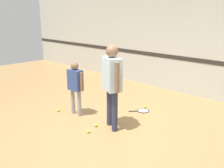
{
  "coord_description": "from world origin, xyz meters",
  "views": [
    {
      "loc": [
        3.38,
        -3.24,
        2.25
      ],
      "look_at": [
        0.06,
        0.09,
        0.93
      ],
      "focal_mm": 40.0,
      "sensor_mm": 36.0,
      "label": 1
    }
  ],
  "objects_px": {
    "person_instructor": "(112,78)",
    "tennis_ball_near_instructor": "(88,131)",
    "racket_spare_on_floor": "(142,111)",
    "tennis_ball_by_spare_racket": "(145,107)",
    "person_student_left": "(75,83)",
    "tennis_ball_stray_left": "(96,125)",
    "tennis_ball_stray_right": "(58,110)"
  },
  "relations": [
    {
      "from": "tennis_ball_by_spare_racket",
      "to": "tennis_ball_stray_left",
      "type": "xyz_separation_m",
      "value": [
        -0.05,
        -1.57,
        0.0
      ]
    },
    {
      "from": "tennis_ball_stray_right",
      "to": "tennis_ball_by_spare_racket",
      "type": "bearing_deg",
      "value": 51.57
    },
    {
      "from": "person_instructor",
      "to": "tennis_ball_by_spare_racket",
      "type": "xyz_separation_m",
      "value": [
        -0.21,
        1.36,
        -1.01
      ]
    },
    {
      "from": "tennis_ball_stray_left",
      "to": "person_student_left",
      "type": "bearing_deg",
      "value": 171.64
    },
    {
      "from": "racket_spare_on_floor",
      "to": "tennis_ball_by_spare_racket",
      "type": "distance_m",
      "value": 0.23
    },
    {
      "from": "tennis_ball_by_spare_racket",
      "to": "tennis_ball_near_instructor",
      "type": "bearing_deg",
      "value": -88.36
    },
    {
      "from": "racket_spare_on_floor",
      "to": "person_instructor",
      "type": "bearing_deg",
      "value": 42.83
    },
    {
      "from": "person_instructor",
      "to": "tennis_ball_near_instructor",
      "type": "relative_size",
      "value": 25.64
    },
    {
      "from": "tennis_ball_stray_right",
      "to": "person_student_left",
      "type": "bearing_deg",
      "value": 24.7
    },
    {
      "from": "person_instructor",
      "to": "racket_spare_on_floor",
      "type": "relative_size",
      "value": 3.44
    },
    {
      "from": "person_instructor",
      "to": "racket_spare_on_floor",
      "type": "xyz_separation_m",
      "value": [
        -0.12,
        1.15,
        -1.04
      ]
    },
    {
      "from": "tennis_ball_near_instructor",
      "to": "tennis_ball_stray_left",
      "type": "bearing_deg",
      "value": 110.03
    },
    {
      "from": "tennis_ball_stray_left",
      "to": "tennis_ball_stray_right",
      "type": "distance_m",
      "value": 1.27
    },
    {
      "from": "person_instructor",
      "to": "person_student_left",
      "type": "relative_size",
      "value": 1.37
    },
    {
      "from": "tennis_ball_stray_left",
      "to": "tennis_ball_stray_right",
      "type": "xyz_separation_m",
      "value": [
        -1.27,
        -0.09,
        0.0
      ]
    },
    {
      "from": "racket_spare_on_floor",
      "to": "person_student_left",
      "type": "bearing_deg",
      "value": -0.52
    },
    {
      "from": "person_instructor",
      "to": "person_student_left",
      "type": "distance_m",
      "value": 1.11
    },
    {
      "from": "racket_spare_on_floor",
      "to": "tennis_ball_near_instructor",
      "type": "distance_m",
      "value": 1.66
    },
    {
      "from": "racket_spare_on_floor",
      "to": "tennis_ball_by_spare_racket",
      "type": "bearing_deg",
      "value": -119.8
    },
    {
      "from": "person_student_left",
      "to": "tennis_ball_by_spare_racket",
      "type": "distance_m",
      "value": 1.85
    },
    {
      "from": "person_student_left",
      "to": "racket_spare_on_floor",
      "type": "height_order",
      "value": "person_student_left"
    },
    {
      "from": "person_student_left",
      "to": "tennis_ball_stray_left",
      "type": "distance_m",
      "value": 1.1
    },
    {
      "from": "tennis_ball_by_spare_racket",
      "to": "tennis_ball_stray_right",
      "type": "distance_m",
      "value": 2.12
    },
    {
      "from": "person_instructor",
      "to": "person_student_left",
      "type": "bearing_deg",
      "value": -149.89
    },
    {
      "from": "tennis_ball_near_instructor",
      "to": "racket_spare_on_floor",
      "type": "bearing_deg",
      "value": 88.74
    },
    {
      "from": "racket_spare_on_floor",
      "to": "tennis_ball_stray_left",
      "type": "xyz_separation_m",
      "value": [
        -0.14,
        -1.36,
        0.02
      ]
    },
    {
      "from": "tennis_ball_stray_left",
      "to": "tennis_ball_near_instructor",
      "type": "bearing_deg",
      "value": -69.97
    },
    {
      "from": "racket_spare_on_floor",
      "to": "tennis_ball_near_instructor",
      "type": "relative_size",
      "value": 7.46
    },
    {
      "from": "tennis_ball_near_instructor",
      "to": "tennis_ball_stray_left",
      "type": "distance_m",
      "value": 0.31
    },
    {
      "from": "person_instructor",
      "to": "racket_spare_on_floor",
      "type": "distance_m",
      "value": 1.56
    },
    {
      "from": "person_student_left",
      "to": "tennis_ball_near_instructor",
      "type": "height_order",
      "value": "person_student_left"
    },
    {
      "from": "person_instructor",
      "to": "tennis_ball_near_instructor",
      "type": "bearing_deg",
      "value": -81.6
    }
  ]
}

